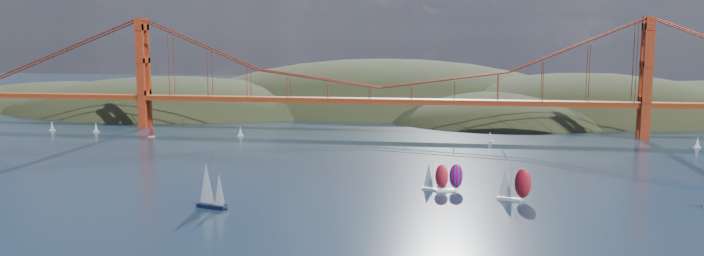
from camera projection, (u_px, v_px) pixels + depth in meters
name	position (u px, v px, depth m)	size (l,w,h in m)	color
ground	(288.00, 248.00, 153.90)	(1200.00, 1200.00, 0.00)	black
headlands	(471.00, 132.00, 421.00)	(725.00, 225.00, 96.00)	black
bridge	(377.00, 66.00, 325.83)	(552.00, 12.00, 55.00)	maroon
sloop_navy	(210.00, 186.00, 188.33)	(9.39, 6.50, 13.90)	black
racer_0	(435.00, 176.00, 209.18)	(8.48, 5.41, 9.49)	silver
racer_1	(514.00, 183.00, 196.59)	(9.79, 5.60, 10.98)	silver
racer_rwb	(449.00, 177.00, 208.26)	(8.59, 4.64, 9.63)	white
distant_boat_0	(52.00, 126.00, 338.09)	(3.00, 2.00, 4.70)	silver
distant_boat_1	(96.00, 127.00, 332.91)	(3.00, 2.00, 4.70)	silver
distant_boat_2	(151.00, 132.00, 317.50)	(3.00, 2.00, 4.70)	silver
distant_boat_3	(240.00, 131.00, 320.03)	(3.00, 2.00, 4.70)	silver
distant_boat_4	(698.00, 142.00, 286.99)	(3.00, 2.00, 4.70)	silver
distant_boat_8	(490.00, 137.00, 302.65)	(3.00, 2.00, 4.70)	silver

